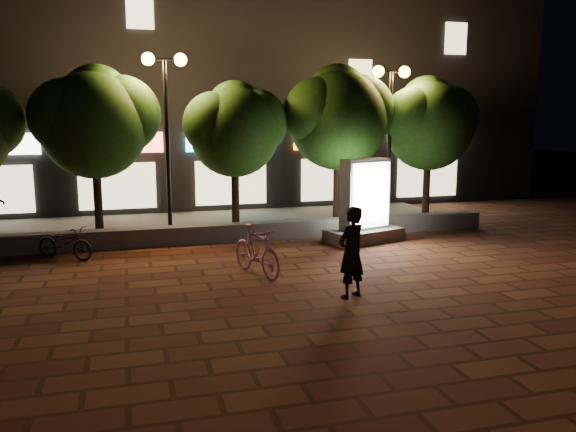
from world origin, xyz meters
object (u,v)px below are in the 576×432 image
object	(u,v)px
tree_mid	(236,126)
ad_kiosk	(365,208)
street_lamp_left	(166,97)
street_lamp_right	(391,104)
tree_right	(339,114)
tree_left	(96,118)
rider	(351,252)
scooter_parked	(65,243)
tree_far_right	(430,120)
scooter_pink	(257,251)

from	to	relation	value
tree_mid	ad_kiosk	xyz separation A→B (m)	(3.18, -2.50, -2.27)
tree_mid	ad_kiosk	world-z (taller)	tree_mid
street_lamp_left	ad_kiosk	bearing A→B (deg)	-23.12
ad_kiosk	street_lamp_right	bearing A→B (deg)	51.58
street_lamp_right	tree_right	bearing A→B (deg)	170.90
tree_left	tree_mid	xyz separation A→B (m)	(4.00, -0.00, -0.23)
tree_mid	rider	distance (m)	7.60
tree_left	scooter_parked	distance (m)	3.98
tree_left	street_lamp_left	bearing A→B (deg)	-7.70
scooter_parked	rider	bearing A→B (deg)	-94.97
ad_kiosk	tree_left	bearing A→B (deg)	160.82
tree_left	scooter_parked	size ratio (longest dim) A/B	3.08
tree_left	tree_right	size ratio (longest dim) A/B	0.97
tree_far_right	ad_kiosk	size ratio (longest dim) A/B	2.00
tree_mid	scooter_parked	world-z (taller)	tree_mid
scooter_pink	ad_kiosk	bearing A→B (deg)	16.81
scooter_pink	tree_mid	bearing A→B (deg)	65.39
street_lamp_left	rider	bearing A→B (deg)	-66.87
rider	scooter_parked	size ratio (longest dim) A/B	1.14
tree_mid	tree_right	distance (m)	3.32
tree_far_right	scooter_parked	distance (m)	11.91
street_lamp_left	scooter_pink	distance (m)	6.18
rider	street_lamp_left	bearing A→B (deg)	-94.47
tree_right	street_lamp_left	bearing A→B (deg)	-177.19
street_lamp_right	scooter_pink	bearing A→B (deg)	-138.25
tree_mid	street_lamp_right	distance (m)	5.00
tree_mid	rider	world-z (taller)	tree_mid
street_lamp_left	scooter_pink	xyz separation A→B (m)	(1.53, -4.88, -3.47)
tree_left	street_lamp_left	distance (m)	2.05
street_lamp_left	ad_kiosk	distance (m)	6.47
street_lamp_right	tree_mid	bearing A→B (deg)	176.96
street_lamp_left	scooter_parked	xyz separation A→B (m)	(-2.72, -2.20, -3.61)
tree_right	street_lamp_right	distance (m)	1.70
ad_kiosk	scooter_pink	xyz separation A→B (m)	(-3.70, -2.65, -0.39)
tree_far_right	scooter_pink	distance (m)	9.15
tree_mid	tree_right	bearing A→B (deg)	0.00
tree_far_right	scooter_parked	bearing A→B (deg)	-167.67
tree_mid	street_lamp_right	size ratio (longest dim) A/B	0.90
tree_right	scooter_pink	world-z (taller)	tree_right
tree_far_right	rider	bearing A→B (deg)	-127.91
tree_left	scooter_pink	size ratio (longest dim) A/B	2.63
tree_mid	tree_far_right	bearing A→B (deg)	0.00
tree_far_right	street_lamp_right	size ratio (longest dim) A/B	0.96
scooter_parked	tree_right	bearing A→B (deg)	-38.24
tree_far_right	ad_kiosk	xyz separation A→B (m)	(-3.32, -2.50, -2.42)
street_lamp_right	tree_left	bearing A→B (deg)	178.32
tree_far_right	ad_kiosk	world-z (taller)	tree_far_right
tree_right	street_lamp_left	xyz separation A→B (m)	(-5.36, -0.26, 0.46)
tree_far_right	rider	distance (m)	9.44
tree_far_right	tree_mid	bearing A→B (deg)	-180.00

